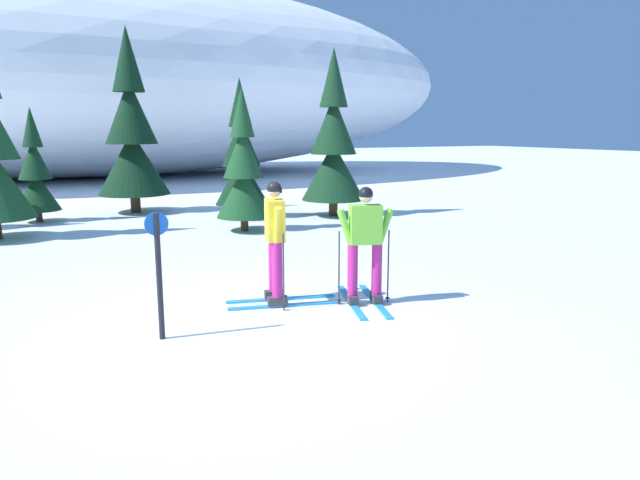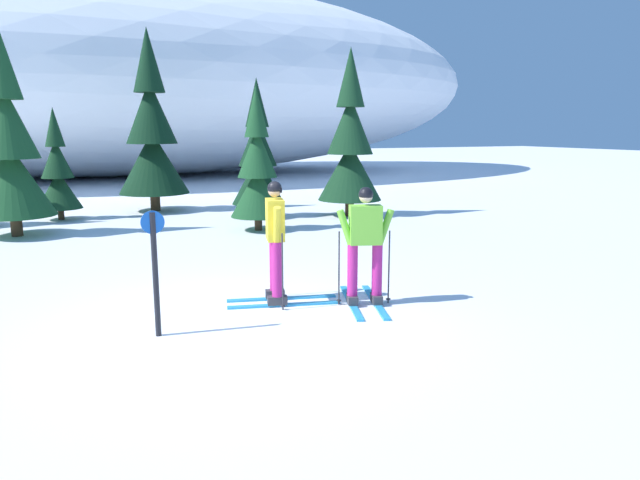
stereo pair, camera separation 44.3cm
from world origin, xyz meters
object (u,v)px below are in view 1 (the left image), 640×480
pine_tree_center_left (35,174)px  pine_tree_far_right (333,147)px  pine_tree_center_right (243,172)px  pine_tree_center (132,136)px  skier_yellow_jacket (276,240)px  trail_marker_post (159,268)px  pine_tree_right (241,160)px  skier_lime_jacket (365,243)px

pine_tree_center_left → pine_tree_far_right: 8.20m
pine_tree_center_right → pine_tree_far_right: bearing=21.4°
pine_tree_center → pine_tree_center_right: 5.07m
skier_yellow_jacket → pine_tree_center_right: 6.30m
pine_tree_center → trail_marker_post: (-1.64, -11.41, -1.41)m
pine_tree_far_right → pine_tree_center: bearing=145.9°
skier_yellow_jacket → pine_tree_center: (-0.16, 10.71, 1.34)m
pine_tree_center → pine_tree_right: bearing=-45.2°
skier_lime_jacket → pine_tree_center_left: 11.32m
pine_tree_right → pine_tree_center_left: bearing=160.7°
pine_tree_center_left → pine_tree_center_right: (4.53, -3.93, 0.18)m
skier_lime_jacket → skier_yellow_jacket: skier_yellow_jacket is taller
skier_lime_jacket → trail_marker_post: skier_lime_jacket is taller
skier_yellow_jacket → pine_tree_center_right: pine_tree_center_right is taller
pine_tree_center → trail_marker_post: size_ratio=3.51×
pine_tree_center_right → pine_tree_right: 2.22m
pine_tree_center_right → skier_lime_jacket: bearing=-94.7°
pine_tree_center → pine_tree_center_right: (1.84, -4.65, -0.81)m
pine_tree_center_right → skier_yellow_jacket: bearing=-105.5°
skier_lime_jacket → pine_tree_far_right: bearing=64.7°
pine_tree_far_right → pine_tree_center_right: bearing=-158.6°
skier_lime_jacket → trail_marker_post: size_ratio=1.12×
pine_tree_center_right → pine_tree_right: pine_tree_right is taller
pine_tree_center_left → pine_tree_far_right: (7.72, -2.68, 0.70)m
pine_tree_right → pine_tree_far_right: 2.66m
skier_lime_jacket → pine_tree_center_right: pine_tree_center_right is taller
skier_lime_jacket → pine_tree_center: (-1.29, 11.31, 1.38)m
pine_tree_center_left → trail_marker_post: size_ratio=1.99×
pine_tree_center_left → skier_lime_jacket: bearing=-69.4°
skier_yellow_jacket → pine_tree_center_left: bearing=105.9°
skier_lime_jacket → pine_tree_center: bearing=96.5°
pine_tree_center → pine_tree_center_right: pine_tree_center is taller
pine_tree_far_right → trail_marker_post: size_ratio=3.06×
pine_tree_center_left → pine_tree_center: size_ratio=0.57×
pine_tree_center_right → pine_tree_right: bearing=71.8°
pine_tree_center_left → trail_marker_post: 10.75m
pine_tree_center → skier_yellow_jacket: bearing=-89.1°
pine_tree_center_left → pine_tree_right: bearing=-19.3°
pine_tree_right → pine_tree_far_right: pine_tree_far_right is taller
skier_yellow_jacket → pine_tree_right: size_ratio=0.46×
pine_tree_center_left → pine_tree_center_right: pine_tree_center_right is taller
skier_yellow_jacket → trail_marker_post: (-1.80, -0.71, -0.06)m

